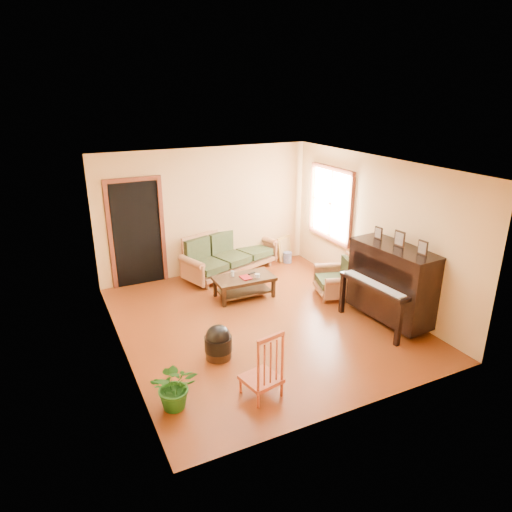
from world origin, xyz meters
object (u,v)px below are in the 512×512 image
potted_plant (175,386)px  piano (392,285)px  coffee_table (244,287)px  ceramic_crock (288,257)px  sofa (230,253)px  armchair (335,277)px  red_chair (261,363)px  footstool (218,346)px

potted_plant → piano: bearing=8.8°
coffee_table → ceramic_crock: (1.62, 1.20, -0.08)m
piano → potted_plant: bearing=-176.0°
sofa → armchair: size_ratio=2.72×
red_chair → potted_plant: bearing=156.4°
footstool → red_chair: bearing=-80.6°
ceramic_crock → potted_plant: (-3.68, -3.71, 0.19)m
coffee_table → piano: bearing=-46.7°
sofa → armchair: sofa is taller
armchair → footstool: 2.91m
coffee_table → red_chair: red_chair is taller
footstool → potted_plant: 1.19m
armchair → ceramic_crock: armchair is taller
ceramic_crock → potted_plant: potted_plant is taller
piano → ceramic_crock: 3.16m
piano → ceramic_crock: size_ratio=6.18×
piano → potted_plant: size_ratio=2.39×
ceramic_crock → potted_plant: size_ratio=0.39×
sofa → piano: bearing=-81.6°
coffee_table → red_chair: bearing=-110.4°
armchair → ceramic_crock: bearing=104.8°
coffee_table → ceramic_crock: 2.02m
armchair → red_chair: size_ratio=0.83×
armchair → red_chair: 3.27m
coffee_table → potted_plant: size_ratio=1.77×
red_chair → potted_plant: (-1.04, 0.23, -0.16)m
sofa → ceramic_crock: size_ratio=8.74×
potted_plant → footstool: bearing=42.6°
sofa → coffee_table: (-0.23, -1.18, -0.25)m
piano → footstool: (-2.99, 0.20, -0.46)m
coffee_table → potted_plant: (-2.06, -2.51, 0.11)m
footstool → armchair: bearing=20.3°
coffee_table → armchair: size_ratio=1.43×
armchair → potted_plant: size_ratio=1.24×
potted_plant → sofa: bearing=58.2°
ceramic_crock → red_chair: bearing=-123.8°
armchair → piano: bearing=-60.2°
coffee_table → footstool: bearing=-124.9°
footstool → red_chair: (0.17, -1.03, 0.28)m
sofa → piano: size_ratio=1.41×
coffee_table → piano: size_ratio=0.74×
footstool → red_chair: red_chair is taller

